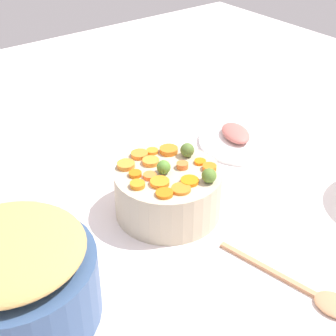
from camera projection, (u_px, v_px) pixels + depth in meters
The scene contains 26 objects.
tabletop at pixel (182, 210), 1.12m from camera, with size 2.40×2.40×0.02m, color white.
serving_bowl_carrots at pixel (168, 192), 1.07m from camera, with size 0.22×0.22×0.10m, color #BEAD8F.
metal_pot at pixel (16, 288), 0.83m from camera, with size 0.27×0.27×0.12m, color #344D78.
stuffing_mound at pixel (7, 250), 0.78m from camera, with size 0.24×0.24×0.04m, color tan.
carrot_slice_0 at pixel (151, 162), 1.07m from camera, with size 0.04×0.04×0.01m, color orange.
carrot_slice_1 at pixel (181, 189), 0.99m from camera, with size 0.04×0.04×0.01m, color orange.
carrot_slice_2 at pixel (139, 154), 1.09m from camera, with size 0.04×0.04×0.01m, color orange.
carrot_slice_3 at pixel (183, 165), 1.05m from camera, with size 0.02×0.02×0.01m, color orange.
carrot_slice_4 at pixel (169, 150), 1.10m from camera, with size 0.04×0.04×0.01m, color orange.
carrot_slice_5 at pixel (150, 176), 1.02m from camera, with size 0.03×0.03×0.01m, color orange.
carrot_slice_6 at pixel (190, 181), 1.01m from camera, with size 0.04×0.04×0.01m, color orange.
carrot_slice_7 at pixel (126, 165), 1.06m from camera, with size 0.04×0.04×0.01m, color orange.
carrot_slice_8 at pixel (160, 182), 1.00m from camera, with size 0.04×0.04×0.01m, color orange.
carrot_slice_9 at pixel (138, 185), 0.99m from camera, with size 0.03×0.03×0.01m, color orange.
carrot_slice_10 at pixel (209, 167), 1.05m from camera, with size 0.03×0.03×0.01m, color orange.
carrot_slice_11 at pixel (200, 162), 1.07m from camera, with size 0.02×0.02×0.01m, color orange.
carrot_slice_12 at pixel (164, 193), 0.97m from camera, with size 0.03×0.03×0.01m, color orange.
carrot_slice_13 at pixel (135, 174), 1.03m from camera, with size 0.03×0.03×0.01m, color orange.
carrot_slice_14 at pixel (152, 151), 1.10m from camera, with size 0.03×0.03×0.01m, color orange.
brussels_sprout_0 at pixel (209, 176), 1.00m from camera, with size 0.03×0.03×0.03m, color #54772B.
brussels_sprout_1 at pixel (187, 150), 1.09m from camera, with size 0.03×0.03×0.03m, color #506C2D.
brussels_sprout_2 at pixel (164, 167), 1.03m from camera, with size 0.03×0.03×0.03m, color #558830.
wooden_spoon at pixel (316, 295), 0.89m from camera, with size 0.09×0.28×0.01m.
ham_plate at pixel (244, 141), 1.34m from camera, with size 0.24×0.24×0.01m, color white.
ham_slice_main at pixel (236, 133), 1.34m from camera, with size 0.11×0.07×0.03m, color #BE645C.
dish_towel at pixel (1, 188), 1.16m from camera, with size 0.17×0.13×0.01m, color #D0AE98.
Camera 1 is at (-0.56, -0.69, 0.69)m, focal length 54.25 mm.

